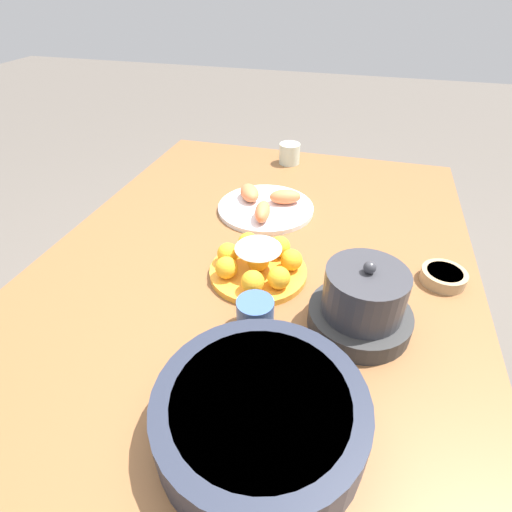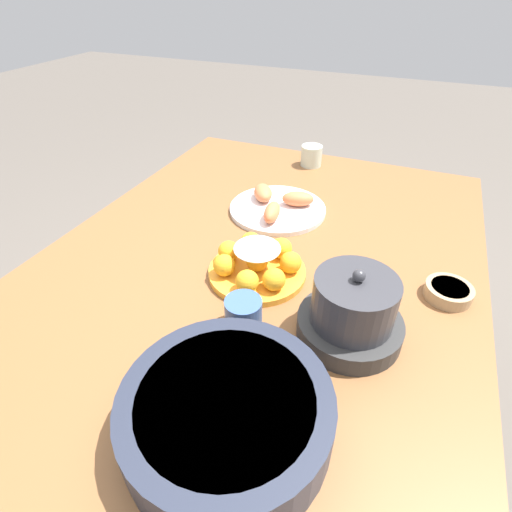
% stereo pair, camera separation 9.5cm
% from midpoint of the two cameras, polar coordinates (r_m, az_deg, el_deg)
% --- Properties ---
extents(ground_plane, '(12.00, 12.00, 0.00)m').
position_cam_midpoint_polar(ground_plane, '(1.59, 1.77, -24.05)').
color(ground_plane, '#5B544C').
extents(dining_table, '(1.51, 1.07, 0.78)m').
position_cam_midpoint_polar(dining_table, '(1.05, 2.47, -4.95)').
color(dining_table, brown).
rests_on(dining_table, ground_plane).
extents(cake_plate, '(0.23, 0.23, 0.09)m').
position_cam_midpoint_polar(cake_plate, '(0.94, 3.03, -1.27)').
color(cake_plate, gold).
rests_on(cake_plate, dining_table).
extents(serving_bowl, '(0.33, 0.33, 0.09)m').
position_cam_midpoint_polar(serving_bowl, '(0.66, 0.22, -21.70)').
color(serving_bowl, '#232838').
rests_on(serving_bowl, dining_table).
extents(sauce_bowl, '(0.10, 0.10, 0.03)m').
position_cam_midpoint_polar(sauce_bowl, '(1.01, 28.30, -4.58)').
color(sauce_bowl, tan).
rests_on(sauce_bowl, dining_table).
extents(seafood_platter, '(0.29, 0.29, 0.06)m').
position_cam_midpoint_polar(seafood_platter, '(1.21, 5.38, 7.06)').
color(seafood_platter, silver).
rests_on(seafood_platter, dining_table).
extents(cup_near, '(0.08, 0.08, 0.07)m').
position_cam_midpoint_polar(cup_near, '(1.52, 9.76, 13.89)').
color(cup_near, beige).
rests_on(cup_near, dining_table).
extents(cup_far, '(0.08, 0.08, 0.07)m').
position_cam_midpoint_polar(cup_far, '(0.81, 1.58, -8.43)').
color(cup_far, '#38568E').
rests_on(cup_far, dining_table).
extents(warming_pot, '(0.21, 0.21, 0.16)m').
position_cam_midpoint_polar(warming_pot, '(0.81, 16.89, -7.83)').
color(warming_pot, '#2D2D2D').
rests_on(warming_pot, dining_table).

